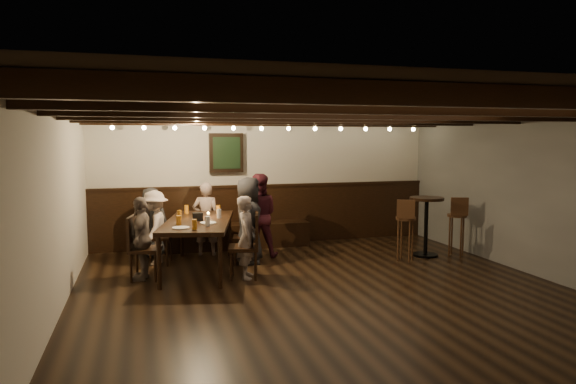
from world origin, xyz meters
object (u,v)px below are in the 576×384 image
object	(u,v)px
person_bench_centre	(206,219)
person_left_near	(155,227)
bar_stool_left	(405,238)
person_right_near	(249,220)
person_bench_left	(151,223)
chair_right_near	(247,247)
chair_left_near	(157,247)
chair_left_far	(144,260)
person_left_far	(142,238)
person_right_far	(247,237)
high_top_table	(426,218)
person_bench_right	(258,215)
bar_stool_right	(456,234)
dining_table	(198,224)
chair_right_far	(245,258)

from	to	relation	value
person_bench_centre	person_left_near	xyz separation A→B (m)	(-0.87, -0.41, -0.04)
bar_stool_left	person_right_near	bearing A→B (deg)	-162.24
person_bench_left	chair_right_near	bearing A→B (deg)	164.46
chair_left_near	chair_left_far	world-z (taller)	chair_left_near
person_left_far	person_right_far	size ratio (longest dim) A/B	1.00
person_left_near	high_top_table	distance (m)	4.54
person_bench_left	person_right_near	xyz separation A→B (m)	(1.50, -0.81, 0.10)
person_bench_right	bar_stool_left	xyz separation A→B (m)	(2.27, -0.97, -0.33)
person_left_near	bar_stool_right	distance (m)	5.06
dining_table	person_bench_centre	world-z (taller)	person_bench_centre
chair_right_far	high_top_table	bearing A→B (deg)	-67.91
high_top_table	person_bench_left	bearing A→B (deg)	165.50
person_left_far	person_right_near	distance (m)	1.75
dining_table	chair_right_near	world-z (taller)	chair_right_near
chair_left_near	bar_stool_right	distance (m)	5.02
person_bench_right	bar_stool_right	world-z (taller)	person_bench_right
person_left_near	person_right_near	xyz separation A→B (m)	(1.46, -0.34, 0.10)
bar_stool_right	chair_left_far	bearing A→B (deg)	-158.85
chair_right_near	person_bench_left	world-z (taller)	person_bench_left
person_bench_left	person_right_far	world-z (taller)	person_right_far
person_right_near	bar_stool_left	world-z (taller)	person_right_near
chair_left_near	person_bench_right	world-z (taller)	person_bench_right
person_bench_centre	bar_stool_left	size ratio (longest dim) A/B	1.23
dining_table	bar_stool_right	distance (m)	4.37
person_left_far	high_top_table	size ratio (longest dim) A/B	1.18
person_bench_right	person_left_far	distance (m)	2.13
chair_left_near	bar_stool_right	xyz separation A→B (m)	(4.95, -0.85, 0.10)
person_bench_left	person_bench_right	xyz separation A→B (m)	(1.75, -0.41, 0.11)
chair_left_far	person_right_near	world-z (taller)	person_right_near
chair_left_near	person_right_near	xyz separation A→B (m)	(1.43, -0.33, 0.42)
person_right_near	person_bench_centre	bearing A→B (deg)	51.34
dining_table	chair_left_near	size ratio (longest dim) A/B	2.43
person_left_far	dining_table	bearing A→B (deg)	120.96
chair_left_near	person_bench_left	bearing A→B (deg)	-158.14
chair_right_near	person_left_far	world-z (taller)	person_left_far
chair_left_near	person_bench_left	size ratio (longest dim) A/B	0.77
dining_table	chair_left_far	world-z (taller)	chair_left_far
bar_stool_left	person_bench_centre	bearing A→B (deg)	-172.59
chair_right_far	bar_stool_left	bearing A→B (deg)	-70.48
chair_left_far	bar_stool_right	bearing A→B (deg)	103.48
chair_left_near	chair_right_far	distance (m)	1.70
chair_left_far	person_left_near	xyz separation A→B (m)	(0.17, 0.88, 0.32)
person_left_near	high_top_table	world-z (taller)	person_left_near
chair_right_near	dining_table	bearing A→B (deg)	122.06
bar_stool_left	person_bench_right	bearing A→B (deg)	-172.71
high_top_table	bar_stool_left	world-z (taller)	bar_stool_left
chair_right_near	person_bench_left	bearing A→B (deg)	74.46
dining_table	person_bench_centre	distance (m)	1.05
person_bench_left	person_left_near	world-z (taller)	person_bench_left
person_bench_left	bar_stool_left	size ratio (longest dim) A/B	1.16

